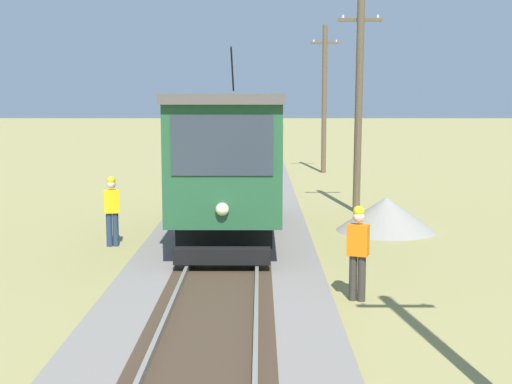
% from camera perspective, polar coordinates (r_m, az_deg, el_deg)
% --- Properties ---
extents(red_tram, '(2.60, 8.54, 4.79)m').
position_cam_1_polar(red_tram, '(18.43, -2.09, 2.86)').
color(red_tram, '#235633').
rests_on(red_tram, rail_right).
extents(utility_pole_mid, '(1.40, 0.51, 7.03)m').
position_cam_1_polar(utility_pole_mid, '(22.96, 8.34, 7.27)').
color(utility_pole_mid, brown).
rests_on(utility_pole_mid, ground).
extents(utility_pole_far, '(1.40, 0.25, 7.26)m').
position_cam_1_polar(utility_pole_far, '(35.11, 5.57, 7.63)').
color(utility_pole_far, brown).
rests_on(utility_pole_far, ground).
extents(gravel_pile, '(2.81, 2.81, 0.97)m').
position_cam_1_polar(gravel_pile, '(20.11, 10.52, -1.77)').
color(gravel_pile, gray).
rests_on(gravel_pile, ground).
extents(track_worker, '(0.44, 0.36, 1.78)m').
position_cam_1_polar(track_worker, '(13.07, 8.28, -4.58)').
color(track_worker, '#38332D').
rests_on(track_worker, ground).
extents(second_worker, '(0.42, 0.32, 1.78)m').
position_cam_1_polar(second_worker, '(18.03, -11.62, -1.27)').
color(second_worker, navy).
rests_on(second_worker, ground).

